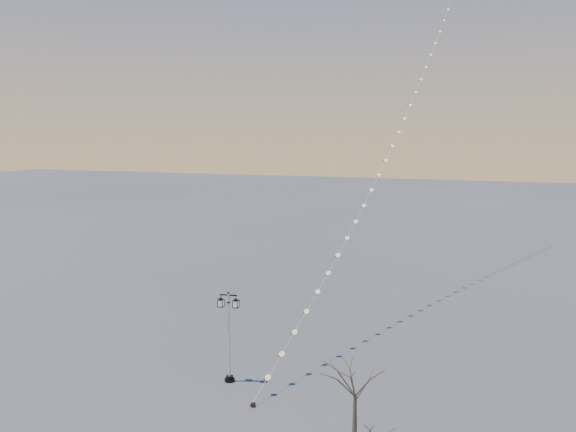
% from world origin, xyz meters
% --- Properties ---
extents(ground, '(300.00, 300.00, 0.00)m').
position_xyz_m(ground, '(0.00, 0.00, 0.00)').
color(ground, '#4C4D4D').
rests_on(ground, ground).
extents(street_lamp, '(1.29, 0.57, 5.10)m').
position_xyz_m(street_lamp, '(-1.57, 3.12, 2.82)').
color(street_lamp, black).
rests_on(street_lamp, ground).
extents(bare_tree, '(2.35, 2.35, 3.89)m').
position_xyz_m(bare_tree, '(6.37, -0.63, 2.70)').
color(bare_tree, '#4E422C').
rests_on(bare_tree, ground).
extents(kite_train, '(7.69, 48.48, 35.28)m').
position_xyz_m(kite_train, '(4.39, 24.67, 17.56)').
color(kite_train, black).
rests_on(kite_train, ground).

